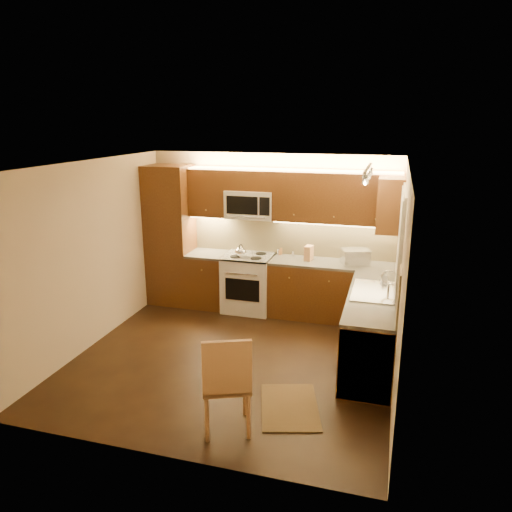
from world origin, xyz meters
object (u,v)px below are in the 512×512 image
(stove, at_px, (248,283))
(microwave, at_px, (251,204))
(sink, at_px, (374,286))
(dining_chair, at_px, (226,381))
(knife_block, at_px, (309,253))
(kettle, at_px, (240,250))
(soap_bottle, at_px, (384,277))
(toaster_oven, at_px, (355,257))

(stove, xyz_separation_m, microwave, (0.00, 0.14, 1.26))
(microwave, bearing_deg, sink, -32.21)
(dining_chair, bearing_deg, microwave, 79.79)
(microwave, bearing_deg, knife_block, -4.28)
(kettle, height_order, soap_bottle, kettle)
(stove, height_order, kettle, kettle)
(sink, xyz_separation_m, kettle, (-2.09, 1.01, 0.05))
(stove, relative_size, knife_block, 4.03)
(dining_chair, bearing_deg, knife_block, 62.92)
(toaster_oven, bearing_deg, dining_chair, -127.51)
(dining_chair, bearing_deg, soap_bottle, 36.67)
(soap_bottle, bearing_deg, knife_block, 127.63)
(kettle, xyz_separation_m, dining_chair, (0.80, -2.98, -0.50))
(microwave, relative_size, toaster_oven, 1.94)
(toaster_oven, distance_m, knife_block, 0.71)
(soap_bottle, bearing_deg, sink, -124.00)
(toaster_oven, bearing_deg, microwave, 155.93)
(toaster_oven, xyz_separation_m, dining_chair, (-0.96, -3.13, -0.49))
(toaster_oven, relative_size, dining_chair, 0.37)
(stove, distance_m, microwave, 1.27)
(microwave, xyz_separation_m, soap_bottle, (2.11, -0.87, -0.74))
(sink, height_order, soap_bottle, soap_bottle)
(kettle, distance_m, soap_bottle, 2.29)
(microwave, distance_m, soap_bottle, 2.40)
(stove, distance_m, kettle, 0.58)
(sink, bearing_deg, knife_block, 131.25)
(knife_block, bearing_deg, soap_bottle, -25.01)
(kettle, distance_m, knife_block, 1.06)
(dining_chair, bearing_deg, kettle, 82.45)
(soap_bottle, bearing_deg, kettle, 146.68)
(microwave, bearing_deg, toaster_oven, -3.64)
(toaster_oven, relative_size, knife_block, 1.72)
(soap_bottle, bearing_deg, dining_chair, -138.46)
(knife_block, height_order, soap_bottle, knife_block)
(microwave, bearing_deg, soap_bottle, -22.40)
(stove, bearing_deg, sink, -29.36)
(sink, relative_size, kettle, 4.10)
(toaster_oven, bearing_deg, kettle, 164.40)
(kettle, xyz_separation_m, toaster_oven, (1.76, 0.15, -0.01))
(stove, bearing_deg, toaster_oven, 0.99)
(knife_block, bearing_deg, stove, -166.55)
(kettle, relative_size, soap_bottle, 1.28)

